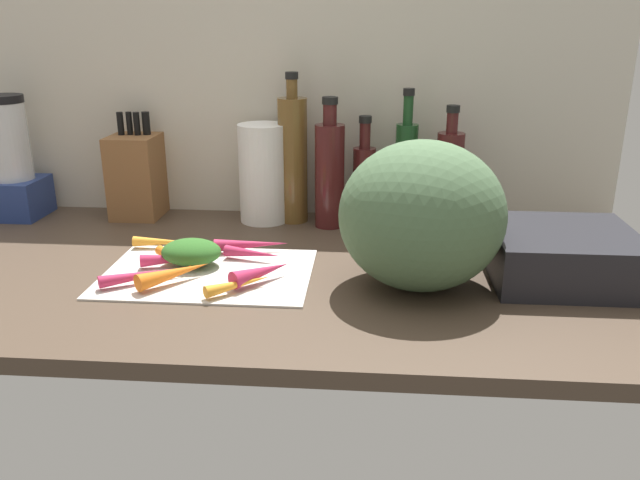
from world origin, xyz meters
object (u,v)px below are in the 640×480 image
(carrot_4, at_px, (174,273))
(knife_block, at_px, (137,175))
(carrot_6, at_px, (176,259))
(carrot_8, at_px, (253,253))
(bottle_0, at_px, (293,159))
(carrot_3, at_px, (251,244))
(blender_appliance, at_px, (11,165))
(bottle_1, at_px, (330,173))
(carrot_1, at_px, (261,272))
(carrot_5, at_px, (177,259))
(dish_rack, at_px, (562,255))
(carrot_0, at_px, (146,275))
(carrot_7, at_px, (239,284))
(winter_squash, at_px, (422,216))
(bottle_2, at_px, (364,180))
(paper_towel_roll, at_px, (264,173))
(carrot_2, at_px, (164,242))
(cutting_board, at_px, (208,272))
(bottle_3, at_px, (405,170))
(bottle_4, at_px, (449,178))

(carrot_4, bearing_deg, knife_block, 116.84)
(carrot_6, height_order, carrot_8, carrot_6)
(knife_block, distance_m, bottle_0, 0.39)
(carrot_3, xyz_separation_m, blender_appliance, (-0.63, 0.22, 0.11))
(carrot_8, bearing_deg, bottle_1, 61.67)
(carrot_1, bearing_deg, carrot_5, 158.77)
(carrot_3, distance_m, dish_rack, 0.61)
(carrot_0, bearing_deg, carrot_3, 46.76)
(carrot_7, relative_size, bottle_0, 0.37)
(carrot_0, distance_m, carrot_8, 0.22)
(carrot_6, distance_m, bottle_1, 0.43)
(winter_squash, xyz_separation_m, knife_block, (-0.67, 0.40, -0.03))
(carrot_7, xyz_separation_m, bottle_2, (0.21, 0.46, 0.08))
(winter_squash, height_order, knife_block, winter_squash)
(carrot_0, height_order, carrot_3, carrot_3)
(winter_squash, xyz_separation_m, paper_towel_roll, (-0.35, 0.38, -0.02))
(carrot_8, bearing_deg, winter_squash, -16.17)
(carrot_4, xyz_separation_m, bottle_2, (0.34, 0.43, 0.08))
(carrot_1, height_order, bottle_0, bottle_0)
(carrot_8, distance_m, paper_towel_roll, 0.30)
(winter_squash, bearing_deg, carrot_2, 164.07)
(cutting_board, height_order, carrot_0, carrot_0)
(carrot_3, height_order, carrot_4, carrot_4)
(bottle_2, distance_m, bottle_3, 0.10)
(carrot_0, bearing_deg, bottle_2, 47.23)
(carrot_3, distance_m, bottle_0, 0.28)
(carrot_6, xyz_separation_m, knife_block, (-0.20, 0.35, 0.08))
(carrot_6, bearing_deg, dish_rack, 0.74)
(carrot_2, height_order, bottle_1, bottle_1)
(cutting_board, height_order, blender_appliance, blender_appliance)
(carrot_8, height_order, bottle_4, bottle_4)
(blender_appliance, xyz_separation_m, bottle_2, (0.86, 0.03, -0.03))
(carrot_6, bearing_deg, carrot_8, 16.71)
(carrot_1, relative_size, dish_rack, 0.48)
(carrot_4, distance_m, bottle_4, 0.68)
(cutting_board, bearing_deg, carrot_6, 160.43)
(carrot_2, height_order, winter_squash, winter_squash)
(carrot_5, height_order, carrot_6, carrot_6)
(knife_block, xyz_separation_m, bottle_1, (0.48, -0.05, 0.03))
(carrot_2, relative_size, bottle_3, 0.41)
(carrot_0, height_order, carrot_6, carrot_6)
(carrot_7, height_order, bottle_2, bottle_2)
(bottle_0, distance_m, bottle_1, 0.10)
(paper_towel_roll, bearing_deg, bottle_4, -1.15)
(bottle_3, bearing_deg, carrot_6, -143.49)
(bottle_2, bearing_deg, bottle_4, -6.11)
(carrot_0, relative_size, carrot_2, 1.28)
(carrot_6, height_order, dish_rack, dish_rack)
(carrot_0, distance_m, carrot_1, 0.21)
(carrot_5, distance_m, winter_squash, 0.49)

